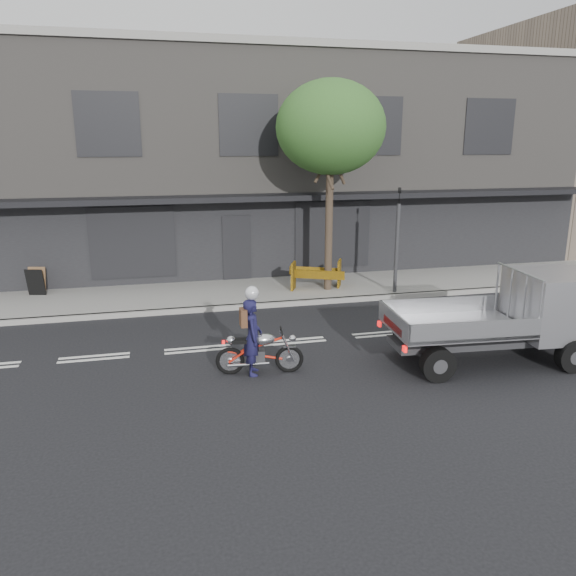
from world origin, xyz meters
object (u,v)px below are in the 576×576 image
Objects in this scene: street_tree at (331,128)px; traffic_light_pole at (397,246)px; motorcycle at (260,351)px; sandwich_board at (35,282)px; construction_barrier at (319,276)px; flatbed_ute at (535,308)px; rider at (253,337)px.

traffic_light_pole is at bearing -23.03° from street_tree.
motorcycle is 9.34m from sandwich_board.
flatbed_ute is at bearing -64.41° from construction_barrier.
flatbed_ute is at bearing -66.79° from street_tree.
rider is 6.75m from construction_barrier.
traffic_light_pole is 4.05× the size of sandwich_board.
motorcycle is at bearing -81.44° from rider.
traffic_light_pole is 5.83m from flatbed_ute.
rider is 9.25m from sandwich_board.
construction_barrier is 1.96× the size of sandwich_board.
sandwich_board is (-12.04, 7.96, -0.64)m from flatbed_ute.
traffic_light_pole reaches higher than motorcycle.
sandwich_board is at bearing 168.83° from traffic_light_pole.
traffic_light_pole is at bearing 51.92° from motorcycle.
traffic_light_pole is 2.67m from construction_barrier.
construction_barrier is at bearing 119.87° from flatbed_ute.
traffic_light_pole reaches higher than construction_barrier.
motorcycle is (-5.40, -5.09, -1.15)m from traffic_light_pole.
rider reaches higher than sandwich_board.
rider is 1.94× the size of sandwich_board.
flatbed_ute is 14.45m from sandwich_board.
street_tree reaches higher than traffic_light_pole.
flatbed_ute is (6.38, -0.66, 0.38)m from rider.
street_tree is 3.97× the size of construction_barrier.
rider reaches higher than construction_barrier.
rider is 0.99× the size of construction_barrier.
traffic_light_pole is 0.74× the size of flatbed_ute.
sandwich_board reaches higher than motorcycle.
construction_barrier is (-3.15, 6.58, -0.59)m from flatbed_ute.
motorcycle is at bearing -37.97° from sandwich_board.
traffic_light_pole reaches higher than sandwich_board.
flatbed_ute reaches higher than sandwich_board.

